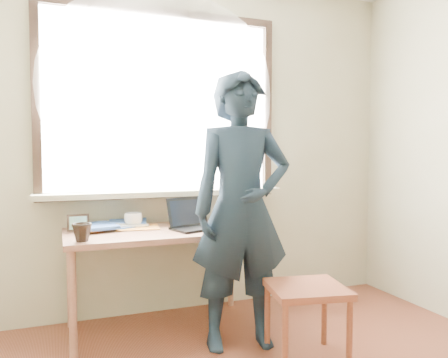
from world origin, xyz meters
name	(u,v)px	position (x,y,z in m)	size (l,w,h in m)	color
room_shell	(307,50)	(-0.02, 0.20, 1.64)	(3.52, 4.02, 2.61)	#B6B292
desk	(164,240)	(-0.27, 1.63, 0.63)	(1.31, 0.66, 0.70)	#926149
laptop	(193,221)	(-0.08, 1.59, 0.76)	(0.38, 0.34, 0.21)	black
mug_white	(133,220)	(-0.45, 1.81, 0.75)	(0.13, 0.13, 0.10)	white
mug_dark	(82,232)	(-0.82, 1.40, 0.76)	(0.12, 0.12, 0.11)	black
mouse	(238,225)	(0.24, 1.53, 0.72)	(0.08, 0.06, 0.03)	black
desk_clutter	(112,224)	(-0.60, 1.87, 0.72)	(0.93, 0.53, 0.04)	white
book_a	(107,225)	(-0.63, 1.87, 0.72)	(0.18, 0.24, 0.02)	white
book_b	(215,220)	(0.19, 1.86, 0.71)	(0.16, 0.22, 0.02)	white
picture_frame	(78,224)	(-0.83, 1.73, 0.76)	(0.14, 0.02, 0.11)	black
work_chair	(306,297)	(0.42, 0.89, 0.38)	(0.51, 0.49, 0.45)	brown
person	(242,210)	(0.13, 1.22, 0.87)	(0.64, 0.42, 1.75)	black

